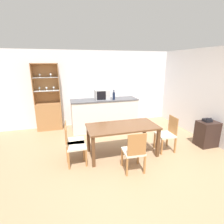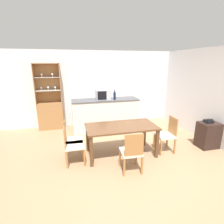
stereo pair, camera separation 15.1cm
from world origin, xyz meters
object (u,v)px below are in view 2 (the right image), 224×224
object	(u,v)px
dining_chair_side_left_far	(72,140)
wine_bottle	(115,96)
microwave	(103,95)
telephone	(209,121)
dining_table	(121,130)
dining_chair_side_right_near	(167,135)
side_cabinet	(208,135)
dining_chair_head_near	(132,152)
dining_chair_side_left_near	(72,145)
display_cabinet	(51,111)

from	to	relation	value
dining_chair_side_left_far	wine_bottle	distance (m)	2.13
microwave	telephone	size ratio (longest dim) A/B	2.33
dining_table	microwave	bearing A→B (deg)	92.77
dining_table	dining_chair_side_left_far	world-z (taller)	dining_chair_side_left_far
dining_chair_side_right_near	telephone	world-z (taller)	dining_chair_side_right_near
side_cabinet	dining_chair_head_near	bearing A→B (deg)	-166.90
microwave	side_cabinet	size ratio (longest dim) A/B	0.66
dining_table	dining_chair_head_near	xyz separation A→B (m)	(-0.00, -0.73, -0.20)
telephone	dining_chair_side_right_near	bearing A→B (deg)	178.02
side_cabinet	dining_chair_side_left_far	bearing A→B (deg)	174.75
dining_chair_side_left_near	wine_bottle	world-z (taller)	wine_bottle
dining_chair_head_near	telephone	world-z (taller)	dining_chair_head_near
dining_chair_side_left_near	wine_bottle	xyz separation A→B (m)	(1.40, 1.70, 0.71)
side_cabinet	display_cabinet	bearing A→B (deg)	149.19
dining_chair_head_near	dining_chair_side_left_near	distance (m)	1.29
microwave	telephone	bearing A→B (deg)	-38.67
wine_bottle	display_cabinet	bearing A→B (deg)	161.79
dining_chair_head_near	microwave	size ratio (longest dim) A/B	1.98
dining_chair_side_left_far	telephone	world-z (taller)	dining_chair_side_left_far
display_cabinet	dining_chair_side_left_near	world-z (taller)	display_cabinet
wine_bottle	dining_chair_side_left_near	bearing A→B (deg)	-129.44
dining_chair_side_left_far	microwave	world-z (taller)	microwave
display_cabinet	dining_chair_head_near	bearing A→B (deg)	-59.33
dining_chair_side_left_near	telephone	world-z (taller)	dining_chair_side_left_near
telephone	side_cabinet	bearing A→B (deg)	-47.44
wine_bottle	dining_chair_head_near	bearing A→B (deg)	-96.48
dining_table	wine_bottle	size ratio (longest dim) A/B	5.31
dining_chair_head_near	dining_table	bearing A→B (deg)	93.52
dining_chair_head_near	wine_bottle	xyz separation A→B (m)	(0.26, 2.30, 0.71)
dining_chair_side_left_near	dining_chair_side_left_far	bearing A→B (deg)	178.94
dining_chair_head_near	side_cabinet	size ratio (longest dim) A/B	1.31
display_cabinet	microwave	bearing A→B (deg)	-16.76
dining_chair_side_left_far	dining_table	bearing A→B (deg)	87.89
dining_chair_side_left_far	dining_chair_side_left_near	distance (m)	0.25
wine_bottle	dining_chair_side_left_far	bearing A→B (deg)	-133.98
dining_chair_head_near	side_cabinet	world-z (taller)	dining_chair_head_near
dining_table	microwave	world-z (taller)	microwave
dining_chair_side_left_far	microwave	bearing A→B (deg)	150.96
display_cabinet	side_cabinet	xyz separation A→B (m)	(4.07, -2.43, -0.28)
display_cabinet	dining_chair_side_left_far	xyz separation A→B (m)	(0.62, -2.11, -0.18)
dining_chair_side_left_far	dining_chair_side_left_near	world-z (taller)	same
telephone	microwave	bearing A→B (deg)	141.33
dining_table	dining_chair_side_right_near	size ratio (longest dim) A/B	1.87
telephone	dining_chair_side_left_far	bearing A→B (deg)	175.14
dining_chair_head_near	side_cabinet	bearing A→B (deg)	16.86
dining_table	dining_chair_side_right_near	world-z (taller)	dining_chair_side_right_near
dining_chair_head_near	telephone	bearing A→B (deg)	17.60
wine_bottle	telephone	distance (m)	2.71
dining_table	telephone	bearing A→B (deg)	-4.11
display_cabinet	dining_table	distance (m)	2.85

